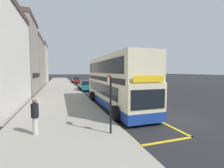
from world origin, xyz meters
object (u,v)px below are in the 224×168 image
at_px(parked_car_teal_ahead, 86,86).
at_px(parked_car_grey_distant, 121,85).
at_px(bus_stop_sign, 110,100).
at_px(pedestrian_waiting_near_sign, 35,115).
at_px(parked_car_maroon_kerbside, 76,80).
at_px(double_decker_bus, 114,83).
at_px(parked_car_teal_behind, 95,78).

distance_m(parked_car_teal_ahead, parked_car_grey_distant, 5.83).
relative_size(bus_stop_sign, pedestrian_waiting_near_sign, 1.65).
relative_size(parked_car_maroon_kerbside, pedestrian_waiting_near_sign, 2.46).
height_order(double_decker_bus, parked_car_teal_behind, double_decker_bus).
xyz_separation_m(double_decker_bus, parked_car_teal_behind, (7.36, 42.94, -1.27)).
bearing_deg(pedestrian_waiting_near_sign, bus_stop_sign, -14.93).
height_order(parked_car_teal_ahead, parked_car_grey_distant, same).
distance_m(parked_car_teal_ahead, parked_car_teal_behind, 31.51).
bearing_deg(bus_stop_sign, parked_car_maroon_kerbside, 87.09).
height_order(bus_stop_sign, pedestrian_waiting_near_sign, bus_stop_sign).
relative_size(parked_car_grey_distant, parked_car_maroon_kerbside, 1.00).
xyz_separation_m(bus_stop_sign, parked_car_grey_distant, (7.44, 17.56, -0.98)).
height_order(parked_car_teal_ahead, pedestrian_waiting_near_sign, pedestrian_waiting_near_sign).
relative_size(double_decker_bus, parked_car_teal_ahead, 2.74).
bearing_deg(parked_car_maroon_kerbside, parked_car_teal_ahead, 90.06).
height_order(double_decker_bus, pedestrian_waiting_near_sign, double_decker_bus).
distance_m(parked_car_grey_distant, parked_car_teal_behind, 31.54).
bearing_deg(parked_car_grey_distant, parked_car_teal_ahead, -7.77).
xyz_separation_m(double_decker_bus, parked_car_grey_distant, (5.12, 11.47, -1.27)).
xyz_separation_m(double_decker_bus, parked_car_teal_ahead, (-0.62, 12.46, -1.27)).
bearing_deg(pedestrian_waiting_near_sign, parked_car_teal_ahead, 73.77).
bearing_deg(bus_stop_sign, parked_car_grey_distant, 67.05).
distance_m(bus_stop_sign, parked_car_maroon_kerbside, 36.30).
bearing_deg(parked_car_teal_behind, parked_car_grey_distant, -95.16).
relative_size(parked_car_grey_distant, parked_car_teal_behind, 1.00).
height_order(parked_car_teal_ahead, parked_car_maroon_kerbside, same).
distance_m(parked_car_grey_distant, pedestrian_waiting_near_sign, 19.89).
bearing_deg(bus_stop_sign, parked_car_teal_behind, 78.83).
xyz_separation_m(bus_stop_sign, parked_car_teal_ahead, (1.69, 18.55, -0.98)).
height_order(parked_car_grey_distant, parked_car_teal_behind, same).
bearing_deg(parked_car_grey_distant, pedestrian_waiting_near_sign, 58.80).
relative_size(double_decker_bus, parked_car_maroon_kerbside, 2.74).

